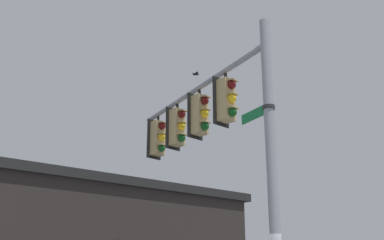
# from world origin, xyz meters

# --- Properties ---
(signal_pole) EXTENTS (0.22, 0.22, 7.14)m
(signal_pole) POSITION_xyz_m (0.00, 0.00, 3.57)
(signal_pole) COLOR gray
(signal_pole) RESTS_ON ground
(mast_arm) EXTENTS (1.73, 5.87, 0.15)m
(mast_arm) POSITION_xyz_m (-0.79, -2.91, 6.55)
(mast_arm) COLOR gray
(traffic_light_nearest_pole) EXTENTS (0.54, 0.49, 1.31)m
(traffic_light_nearest_pole) POSITION_xyz_m (-0.42, -1.52, 5.78)
(traffic_light_nearest_pole) COLOR black
(traffic_light_mid_inner) EXTENTS (0.54, 0.49, 1.31)m
(traffic_light_mid_inner) POSITION_xyz_m (-0.75, -2.73, 5.78)
(traffic_light_mid_inner) COLOR black
(traffic_light_mid_outer) EXTENTS (0.54, 0.49, 1.31)m
(traffic_light_mid_outer) POSITION_xyz_m (-1.08, -3.94, 5.78)
(traffic_light_mid_outer) COLOR black
(traffic_light_arm_end) EXTENTS (0.54, 0.49, 1.31)m
(traffic_light_arm_end) POSITION_xyz_m (-1.41, -5.15, 5.78)
(traffic_light_arm_end) COLOR black
(street_name_sign) EXTENTS (0.40, 1.06, 0.22)m
(street_name_sign) POSITION_xyz_m (-0.07, -0.27, 5.09)
(street_name_sign) COLOR #147238
(bird_flying) EXTENTS (0.25, 0.38, 0.12)m
(bird_flying) POSITION_xyz_m (-2.60, -4.73, 8.13)
(bird_flying) COLOR black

